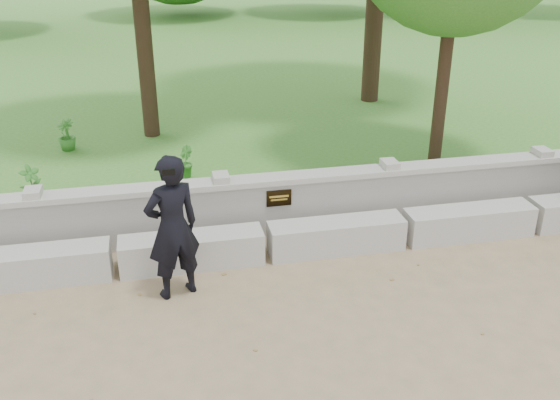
{
  "coord_description": "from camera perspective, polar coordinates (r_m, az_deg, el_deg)",
  "views": [
    {
      "loc": [
        -1.35,
        -5.44,
        4.3
      ],
      "look_at": [
        0.09,
        1.41,
        1.08
      ],
      "focal_mm": 40.0,
      "sensor_mm": 36.0,
      "label": 1
    }
  ],
  "objects": [
    {
      "name": "shrub_b",
      "position": [
        10.6,
        -8.67,
        3.48
      ],
      "size": [
        0.26,
        0.32,
        0.53
      ],
      "primitive_type": "imported",
      "rotation": [
        0.0,
        0.0,
        1.67
      ],
      "color": "#327227",
      "rests_on": "lawn"
    },
    {
      "name": "shrub_a",
      "position": [
        10.21,
        -21.75,
        1.35
      ],
      "size": [
        0.39,
        0.37,
        0.61
      ],
      "primitive_type": "imported",
      "rotation": [
        0.0,
        0.0,
        0.62
      ],
      "color": "#327227",
      "rests_on": "lawn"
    },
    {
      "name": "ground",
      "position": [
        7.06,
        1.67,
        -12.83
      ],
      "size": [
        80.0,
        80.0,
        0.0
      ],
      "primitive_type": "plane",
      "color": "#8D7556",
      "rests_on": "ground"
    },
    {
      "name": "parapet_wall",
      "position": [
        9.01,
        -2.15,
        -0.53
      ],
      "size": [
        12.5,
        0.35,
        0.9
      ],
      "color": "#9C9A93",
      "rests_on": "ground"
    },
    {
      "name": "lawn",
      "position": [
        19.93,
        -7.96,
        12.37
      ],
      "size": [
        40.0,
        22.0,
        0.25
      ],
      "primitive_type": "cube",
      "color": "#366C27",
      "rests_on": "ground"
    },
    {
      "name": "man_main",
      "position": [
        7.5,
        -9.81,
        -2.51
      ],
      "size": [
        0.78,
        0.72,
        1.83
      ],
      "color": "black",
      "rests_on": "ground"
    },
    {
      "name": "concrete_bench",
      "position": [
        8.5,
        -1.3,
        -3.96
      ],
      "size": [
        11.9,
        0.45,
        0.45
      ],
      "color": "#A6A49D",
      "rests_on": "ground"
    },
    {
      "name": "shrub_d",
      "position": [
        12.37,
        -18.95,
        5.64
      ],
      "size": [
        0.43,
        0.43,
        0.58
      ],
      "primitive_type": "imported",
      "rotation": [
        0.0,
        0.0,
        5.67
      ],
      "color": "#327227",
      "rests_on": "lawn"
    }
  ]
}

